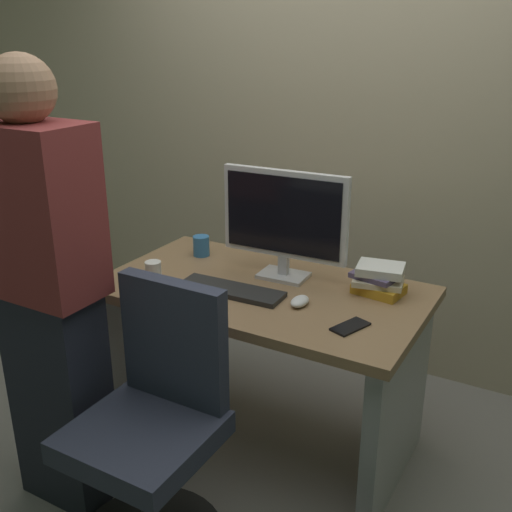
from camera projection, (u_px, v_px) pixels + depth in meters
ground_plane at (262, 436)px, 2.69m from camera, size 9.00×9.00×0.00m
wall_back at (356, 73)px, 2.92m from camera, size 6.40×0.10×3.00m
desk at (262, 338)px, 2.52m from camera, size 1.30×0.73×0.72m
office_chair at (154, 435)px, 2.01m from camera, size 0.52×0.52×0.94m
person_at_desk at (48, 295)px, 2.08m from camera, size 0.40×0.24×1.64m
monitor at (284, 219)px, 2.44m from camera, size 0.54×0.15×0.46m
keyboard at (231, 290)px, 2.38m from camera, size 0.43×0.15×0.02m
mouse at (300, 301)px, 2.27m from camera, size 0.06×0.10×0.03m
cup_near_keyboard at (153, 272)px, 2.46m from camera, size 0.07×0.07×0.09m
cup_by_monitor at (201, 246)px, 2.76m from camera, size 0.07×0.07×0.09m
book_stack at (379, 279)px, 2.36m from camera, size 0.22×0.18×0.12m
cell_phone at (350, 327)px, 2.10m from camera, size 0.11×0.16×0.01m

